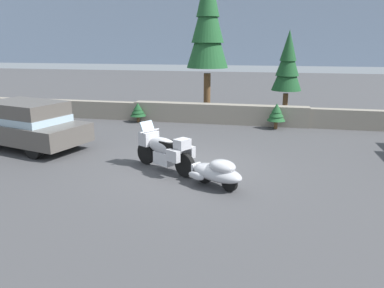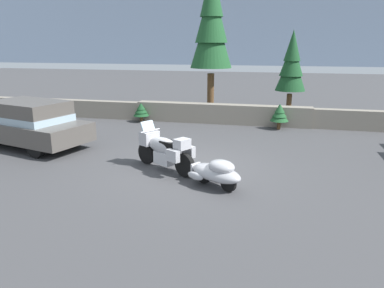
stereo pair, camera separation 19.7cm
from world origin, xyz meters
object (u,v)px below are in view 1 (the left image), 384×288
at_px(car_shaped_trailer, 217,172).
at_px(suv_at_left_edge, 24,124).
at_px(pine_tree_secondary, 288,64).
at_px(pine_tree_tall, 208,22).
at_px(touring_motorcycle, 164,149).

height_order(car_shaped_trailer, suv_at_left_edge, suv_at_left_edge).
bearing_deg(pine_tree_secondary, pine_tree_tall, 178.17).
bearing_deg(car_shaped_trailer, suv_at_left_edge, 162.04).
height_order(touring_motorcycle, car_shaped_trailer, touring_motorcycle).
bearing_deg(pine_tree_tall, pine_tree_secondary, -1.83).
relative_size(pine_tree_tall, pine_tree_secondary, 1.74).
bearing_deg(suv_at_left_edge, pine_tree_secondary, 39.10).
bearing_deg(pine_tree_tall, suv_at_left_edge, -124.56).
bearing_deg(car_shaped_trailer, pine_tree_tall, 101.50).
height_order(touring_motorcycle, suv_at_left_edge, suv_at_left_edge).
relative_size(car_shaped_trailer, pine_tree_tall, 0.28).
distance_m(touring_motorcycle, suv_at_left_edge, 5.66).
distance_m(car_shaped_trailer, pine_tree_secondary, 10.16).
distance_m(pine_tree_tall, pine_tree_secondary, 4.38).
xyz_separation_m(touring_motorcycle, suv_at_left_edge, (-5.50, 1.32, 0.22)).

